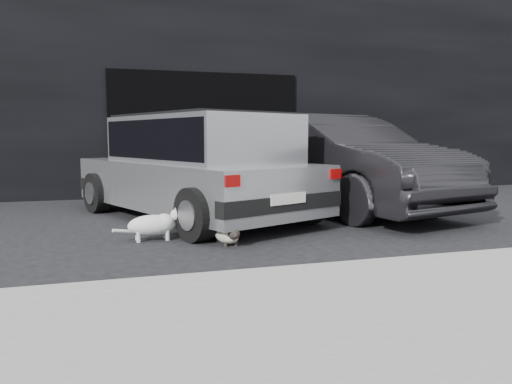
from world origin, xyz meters
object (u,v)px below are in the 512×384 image
object	(u,v)px
second_car	(334,162)
cat_white	(156,224)
silver_hatchback	(197,162)
cat_siamese	(228,235)

from	to	relation	value
second_car	cat_white	world-z (taller)	second_car
silver_hatchback	cat_white	size ratio (longest dim) A/B	5.40
second_car	cat_siamese	distance (m)	3.34
silver_hatchback	cat_siamese	distance (m)	2.09
second_car	cat_siamese	size ratio (longest dim) A/B	6.81
silver_hatchback	second_car	bearing A→B (deg)	-16.53
second_car	cat_white	bearing A→B (deg)	-165.74
silver_hatchback	cat_siamese	size ratio (longest dim) A/B	6.46
second_car	cat_siamese	xyz separation A→B (m)	(-2.41, -2.21, -0.71)
silver_hatchback	cat_siamese	xyz separation A→B (m)	(0.01, -1.95, -0.75)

